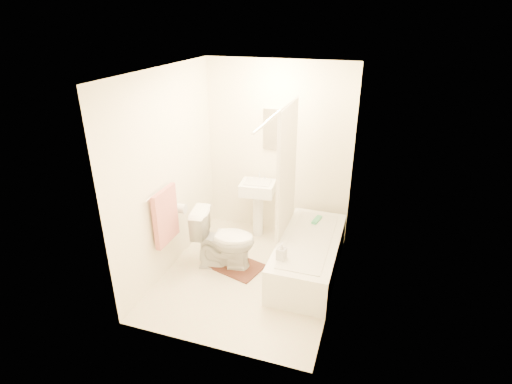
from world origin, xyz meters
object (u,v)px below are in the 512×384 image
(toilet, at_px, (224,239))
(bathtub, at_px, (308,256))
(sink, at_px, (258,207))
(bath_mat, at_px, (237,266))
(soap_bottle, at_px, (282,251))

(toilet, relative_size, bathtub, 0.48)
(sink, distance_m, bathtub, 1.10)
(toilet, bearing_deg, bath_mat, -97.41)
(toilet, distance_m, sink, 0.87)
(bathtub, distance_m, bath_mat, 0.90)
(sink, bearing_deg, bathtub, -43.16)
(toilet, bearing_deg, bathtub, -88.07)
(sink, bearing_deg, bath_mat, -95.60)
(bath_mat, relative_size, soap_bottle, 2.89)
(soap_bottle, bearing_deg, bath_mat, 154.26)
(bath_mat, bearing_deg, soap_bottle, -25.74)
(bath_mat, bearing_deg, sink, 90.40)
(bathtub, bearing_deg, sink, 142.85)
(sink, height_order, soap_bottle, sink)
(toilet, relative_size, bath_mat, 1.28)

